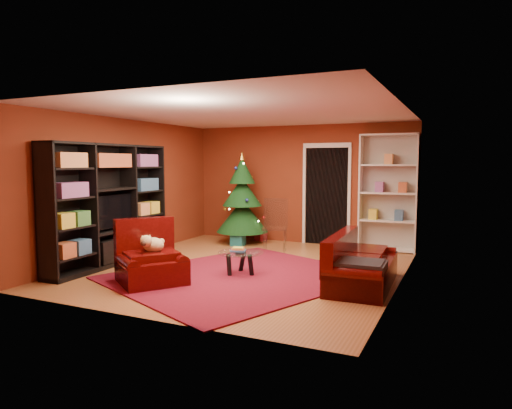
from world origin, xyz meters
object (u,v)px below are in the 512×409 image
at_px(coffee_table, 241,263).
at_px(acrylic_chair, 275,228).
at_px(media_unit, 109,205).
at_px(dog, 153,245).
at_px(christmas_tree, 242,199).
at_px(gift_box_teal, 238,239).
at_px(white_bookshelf, 388,193).
at_px(rug, 240,276).
at_px(sofa, 363,260).
at_px(gift_box_red, 261,236).
at_px(armchair, 151,258).

distance_m(coffee_table, acrylic_chair, 2.00).
distance_m(media_unit, dog, 1.65).
xyz_separation_m(christmas_tree, gift_box_teal, (0.08, -0.35, -0.85)).
distance_m(media_unit, white_bookshelf, 5.35).
relative_size(rug, sofa, 2.02).
relative_size(rug, white_bookshelf, 1.50).
bearing_deg(gift_box_red, sofa, -44.54).
distance_m(rug, dog, 1.42).
bearing_deg(gift_box_teal, rug, -62.41).
relative_size(white_bookshelf, acrylic_chair, 2.52).
distance_m(media_unit, acrylic_chair, 3.19).
relative_size(gift_box_red, acrylic_chair, 0.22).
bearing_deg(coffee_table, white_bookshelf, 59.50).
bearing_deg(sofa, armchair, 110.75).
height_order(gift_box_teal, dog, dog).
height_order(armchair, dog, armchair).
relative_size(gift_box_teal, sofa, 0.15).
relative_size(armchair, sofa, 0.55).
bearing_deg(white_bookshelf, media_unit, -143.99).
bearing_deg(dog, sofa, -32.04).
height_order(coffee_table, acrylic_chair, acrylic_chair).
distance_m(gift_box_teal, sofa, 3.73).
bearing_deg(armchair, coffee_table, -7.01).
bearing_deg(gift_box_teal, gift_box_red, 77.39).
distance_m(sofa, coffee_table, 1.91).
bearing_deg(rug, media_unit, -176.35).
relative_size(dog, acrylic_chair, 0.42).
relative_size(media_unit, sofa, 1.54).
bearing_deg(coffee_table, sofa, 5.68).
height_order(media_unit, dog, media_unit).
relative_size(rug, armchair, 3.70).
height_order(sofa, acrylic_chair, acrylic_chair).
xyz_separation_m(sofa, acrylic_chair, (-2.11, 1.78, 0.10)).
height_order(christmas_tree, gift_box_teal, christmas_tree).
height_order(gift_box_teal, acrylic_chair, acrylic_chair).
xyz_separation_m(gift_box_red, dog, (0.06, -4.00, 0.46)).
bearing_deg(armchair, white_bookshelf, 2.14).
relative_size(dog, coffee_table, 0.55).
height_order(christmas_tree, gift_box_red, christmas_tree).
relative_size(media_unit, armchair, 2.81).
distance_m(media_unit, gift_box_red, 3.74).
bearing_deg(sofa, coffee_table, 93.46).
distance_m(rug, armchair, 1.39).
height_order(gift_box_red, sofa, sofa).
relative_size(armchair, acrylic_chair, 1.02).
bearing_deg(christmas_tree, armchair, -84.99).
bearing_deg(dog, armchair, -135.00).
height_order(gift_box_red, white_bookshelf, white_bookshelf).
xyz_separation_m(gift_box_teal, coffee_table, (1.20, -2.26, 0.06)).
height_order(rug, sofa, sofa).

